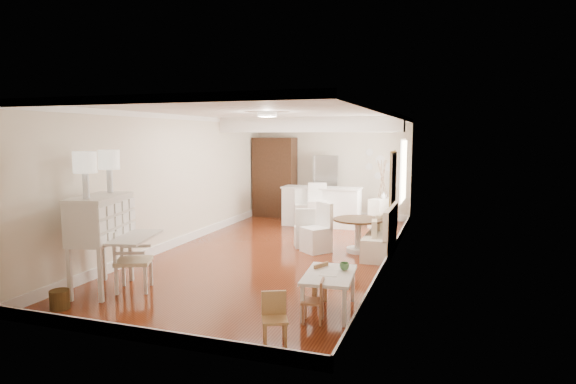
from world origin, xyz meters
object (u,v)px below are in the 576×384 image
Objects in this scene: kids_chair_b at (314,281)px; kids_chair_c at (275,319)px; slip_chair_far at (304,227)px; bar_stool_left at (303,209)px; secretary_bureau at (101,243)px; fridge at (338,188)px; sideboard at (382,213)px; gustavian_armchair at (134,260)px; breakfast_counter at (321,207)px; bar_stool_right at (317,207)px; dining_table at (358,235)px; kids_table at (329,292)px; wicker_basket at (60,300)px; slip_chair_near at (316,228)px; kids_chair_a at (313,301)px; pantry_cabinet at (275,177)px.

kids_chair_c is (-0.04, -1.50, 0.00)m from kids_chair_b.
slip_chair_far is 0.86× the size of bar_stool_left.
secretary_bureau reaches higher than kids_chair_c.
sideboard is at bearing -27.49° from fridge.
gustavian_armchair is 6.18m from breakfast_counter.
kids_chair_c is at bearing -30.13° from secretary_bureau.
bar_stool_right is at bearing 76.40° from kids_chair_c.
bar_stool_right reaches higher than kids_chair_b.
dining_table reaches higher than kids_chair_c.
gustavian_armchair reaches higher than kids_table.
wicker_basket is 3.18m from kids_chair_c.
slip_chair_near is 0.49× the size of breakfast_counter.
wicker_basket is 0.31× the size of slip_chair_far.
dining_table is 0.86× the size of bar_stool_right.
kids_chair_b is 0.76× the size of sideboard.
bar_stool_right is 1.58m from fridge.
bar_stool_right is 0.65× the size of fridge.
kids_table is 1.86× the size of kids_chair_a.
kids_table reaches higher than wicker_basket.
breakfast_counter is at bearing -106.89° from slip_chair_far.
dining_table is at bearing -70.83° from fridge.
secretary_bureau is 4.33m from slip_chair_far.
fridge is (-1.16, 8.19, 0.60)m from kids_chair_c.
slip_chair_near is at bearing -55.32° from gustavian_armchair.
slip_chair_near reaches higher than kids_chair_c.
bar_stool_right is at bearing 125.00° from dining_table.
secretary_bureau is at bearing -122.40° from bar_stool_right.
gustavian_armchair is 3.81m from slip_chair_near.
slip_chair_far is 0.73× the size of bar_stool_right.
wicker_basket is (-0.01, -0.85, -0.60)m from secretary_bureau.
secretary_bureau is at bearing -175.86° from kids_table.
gustavian_armchair is 3.06m from kids_table.
dining_table is at bearing -69.31° from bar_stool_left.
kids_chair_a is at bearing 39.63° from kids_chair_b.
kids_chair_c is 0.59× the size of slip_chair_near.
wicker_basket is 8.38m from fridge.
slip_chair_far reaches higher than kids_chair_a.
sideboard is at bearing 91.65° from kids_table.
fridge reaches higher than slip_chair_far.
kids_chair_a is 0.49× the size of bar_stool_right.
dining_table is (3.25, 4.53, 0.21)m from wicker_basket.
bar_stool_right is (-1.39, 5.15, 0.29)m from kids_chair_b.
breakfast_counter is (-1.44, 2.52, 0.17)m from dining_table.
sideboard is at bearing 172.45° from kids_chair_a.
secretary_bureau is 2.48× the size of kids_chair_b.
wicker_basket is at bearing -87.14° from kids_chair_a.
pantry_cabinet reaches higher than kids_table.
kids_chair_c is 7.27m from breakfast_counter.
wicker_basket is at bearing 42.59° from slip_chair_far.
bar_stool_left is at bearing 62.45° from secretary_bureau.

